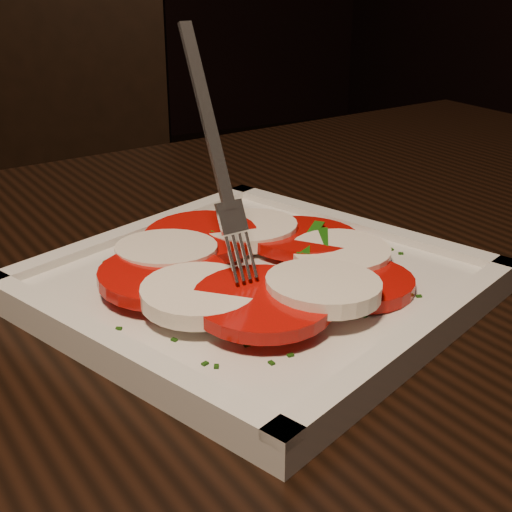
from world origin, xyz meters
name	(u,v)px	position (x,y,z in m)	size (l,w,h in m)	color
table	(272,421)	(0.23, -0.29, 0.65)	(1.29, 0.94, 0.75)	black
chair	(40,235)	(0.19, 0.45, 0.53)	(0.56, 0.56, 0.93)	black
plate	(256,287)	(0.22, -0.29, 0.76)	(0.25, 0.25, 0.01)	silver
caprese_salad	(256,263)	(0.22, -0.29, 0.77)	(0.21, 0.21, 0.03)	#BA0604
fork	(208,148)	(0.18, -0.28, 0.86)	(0.03, 0.07, 0.14)	white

